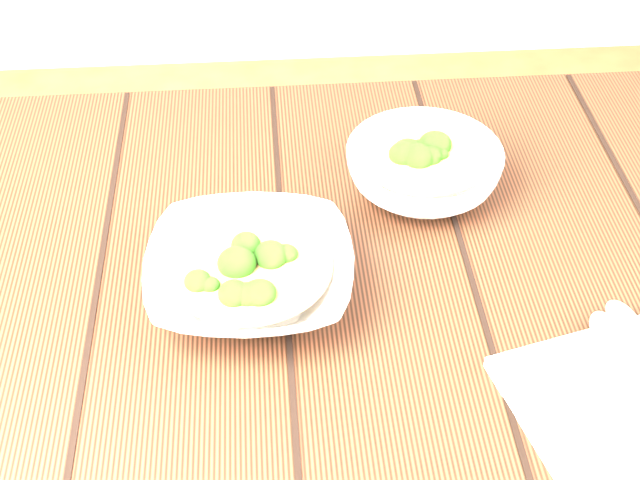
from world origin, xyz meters
TOP-DOWN VIEW (x-y plane):
  - table at (0.00, 0.00)m, footprint 1.20×0.80m
  - soup_bowl_front at (-0.06, -0.00)m, footprint 0.23×0.23m
  - soup_bowl_back at (0.15, 0.16)m, footprint 0.22×0.22m
  - trivet at (-0.01, 0.09)m, footprint 0.11×0.11m
  - spoon_left at (0.29, -0.14)m, footprint 0.03×0.19m

SIDE VIEW (x-z plane):
  - table at x=0.00m, z-range 0.26..1.01m
  - trivet at x=-0.01m, z-range 0.75..0.77m
  - spoon_left at x=0.29m, z-range 0.76..0.77m
  - soup_bowl_front at x=-0.06m, z-range 0.75..0.81m
  - soup_bowl_back at x=0.15m, z-range 0.75..0.81m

